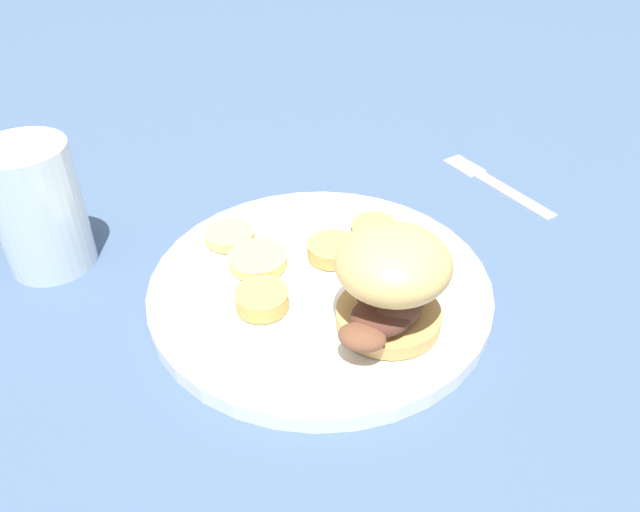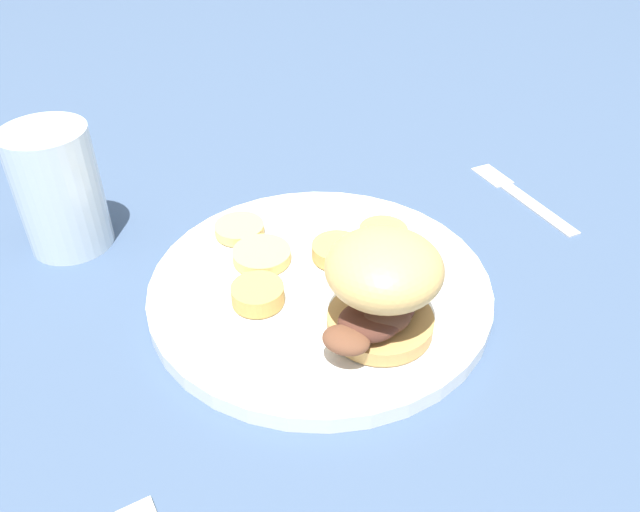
% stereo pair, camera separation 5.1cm
% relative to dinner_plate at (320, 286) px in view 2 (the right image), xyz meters
% --- Properties ---
extents(ground_plane, '(4.00, 4.00, 0.00)m').
position_rel_dinner_plate_xyz_m(ground_plane, '(0.00, 0.00, -0.01)').
color(ground_plane, '#3D5170').
extents(dinner_plate, '(0.29, 0.29, 0.02)m').
position_rel_dinner_plate_xyz_m(dinner_plate, '(0.00, 0.00, 0.00)').
color(dinner_plate, white).
rests_on(dinner_plate, ground_plane).
extents(sandwich, '(0.09, 0.11, 0.08)m').
position_rel_dinner_plate_xyz_m(sandwich, '(-0.07, 0.01, 0.05)').
color(sandwich, tan).
rests_on(sandwich, dinner_plate).
extents(potato_round_0, '(0.04, 0.04, 0.02)m').
position_rel_dinner_plate_xyz_m(potato_round_0, '(0.02, 0.05, 0.01)').
color(potato_round_0, tan).
rests_on(potato_round_0, dinner_plate).
extents(potato_round_1, '(0.04, 0.04, 0.01)m').
position_rel_dinner_plate_xyz_m(potato_round_1, '(0.01, -0.03, 0.01)').
color(potato_round_1, tan).
rests_on(potato_round_1, dinner_plate).
extents(potato_round_2, '(0.04, 0.04, 0.01)m').
position_rel_dinner_plate_xyz_m(potato_round_2, '(-0.01, -0.08, 0.01)').
color(potato_round_2, tan).
rests_on(potato_round_2, dinner_plate).
extents(potato_round_3, '(0.05, 0.05, 0.01)m').
position_rel_dinner_plate_xyz_m(potato_round_3, '(0.06, 0.01, 0.01)').
color(potato_round_3, '#DBB766').
rests_on(potato_round_3, dinner_plate).
extents(potato_round_4, '(0.05, 0.05, 0.01)m').
position_rel_dinner_plate_xyz_m(potato_round_4, '(0.10, 0.00, 0.01)').
color(potato_round_4, '#DBB766').
rests_on(potato_round_4, dinner_plate).
extents(fork, '(0.15, 0.07, 0.00)m').
position_rel_dinner_plate_xyz_m(fork, '(-0.05, -0.26, -0.01)').
color(fork, silver).
rests_on(fork, ground_plane).
extents(drinking_glass, '(0.08, 0.08, 0.12)m').
position_rel_dinner_plate_xyz_m(drinking_glass, '(0.22, 0.10, 0.05)').
color(drinking_glass, silver).
rests_on(drinking_glass, ground_plane).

